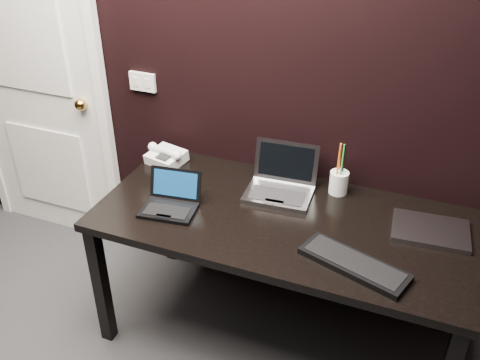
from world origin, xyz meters
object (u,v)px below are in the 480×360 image
at_px(netbook, 170,202).
at_px(closed_laptop, 431,231).
at_px(mobile_phone, 158,179).
at_px(pen_cup, 339,181).
at_px(desk, 281,231).
at_px(door, 33,78).
at_px(desk_phone, 166,156).
at_px(ext_keyboard, 354,264).
at_px(silver_laptop, 281,185).

xyz_separation_m(netbook, closed_laptop, (1.14, 0.25, -0.02)).
relative_size(netbook, closed_laptop, 0.81).
bearing_deg(mobile_phone, pen_cup, 17.39).
bearing_deg(desk, door, 167.18).
bearing_deg(desk_phone, ext_keyboard, -22.86).
height_order(ext_keyboard, pen_cup, pen_cup).
relative_size(desk, ext_keyboard, 3.63).
distance_m(desk, mobile_phone, 0.67).
bearing_deg(desk, mobile_phone, 176.92).
bearing_deg(silver_laptop, netbook, -143.44).
relative_size(door, mobile_phone, 24.73).
bearing_deg(netbook, closed_laptop, 12.59).
height_order(closed_laptop, pen_cup, pen_cup).
xyz_separation_m(ext_keyboard, pen_cup, (-0.18, 0.52, 0.05)).
distance_m(desk, pen_cup, 0.38).
height_order(desk_phone, pen_cup, pen_cup).
bearing_deg(pen_cup, silver_laptop, -157.88).
bearing_deg(closed_laptop, door, 173.87).
bearing_deg(silver_laptop, ext_keyboard, -42.83).
bearing_deg(pen_cup, mobile_phone, -162.61).
xyz_separation_m(netbook, pen_cup, (0.69, 0.43, 0.03)).
bearing_deg(desk_phone, mobile_phone, -71.54).
bearing_deg(pen_cup, door, 177.68).
bearing_deg(closed_laptop, pen_cup, 159.20).
bearing_deg(silver_laptop, mobile_phone, -164.79).
relative_size(desk_phone, pen_cup, 0.85).
bearing_deg(netbook, mobile_phone, 133.99).
bearing_deg(netbook, desk_phone, 121.22).
height_order(desk, desk_phone, desk_phone).
height_order(desk, mobile_phone, mobile_phone).
relative_size(desk, mobile_phone, 19.64).
bearing_deg(mobile_phone, netbook, -46.01).
bearing_deg(silver_laptop, door, 173.47).
bearing_deg(ext_keyboard, desk_phone, 157.14).
bearing_deg(mobile_phone, door, 161.04).
relative_size(netbook, silver_laptop, 0.82).
relative_size(door, desk_phone, 9.48).
relative_size(netbook, ext_keyboard, 0.59).
xyz_separation_m(door, desk, (1.65, -0.38, -0.38)).
relative_size(ext_keyboard, desk_phone, 2.07).
distance_m(netbook, mobile_phone, 0.22).
relative_size(silver_laptop, closed_laptop, 0.98).
xyz_separation_m(door, closed_laptop, (2.29, -0.25, -0.29)).
xyz_separation_m(door, pen_cup, (1.84, -0.07, -0.24)).
distance_m(netbook, desk_phone, 0.44).
relative_size(door, closed_laptop, 6.26).
bearing_deg(closed_laptop, mobile_phone, -175.83).
relative_size(ext_keyboard, mobile_phone, 5.41).
bearing_deg(pen_cup, closed_laptop, -20.80).
height_order(door, pen_cup, door).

